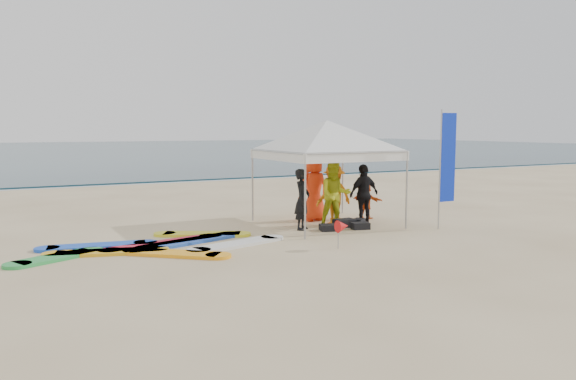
% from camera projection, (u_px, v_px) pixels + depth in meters
% --- Properties ---
extents(ground, '(120.00, 120.00, 0.00)m').
position_uv_depth(ground, '(361.00, 261.00, 11.34)').
color(ground, beige).
rests_on(ground, ground).
extents(ocean, '(160.00, 84.00, 0.08)m').
position_uv_depth(ocean, '(58.00, 151.00, 64.16)').
color(ocean, '#0C2633').
rests_on(ocean, ground).
extents(shoreline_foam, '(160.00, 1.20, 0.01)m').
position_uv_depth(shoreline_foam, '(146.00, 183.00, 27.36)').
color(shoreline_foam, silver).
rests_on(shoreline_foam, ground).
extents(person_black_a, '(0.69, 0.68, 1.61)m').
position_uv_depth(person_black_a, '(302.00, 199.00, 14.72)').
color(person_black_a, black).
rests_on(person_black_a, ground).
extents(person_yellow, '(1.05, 0.94, 1.78)m').
position_uv_depth(person_yellow, '(335.00, 194.00, 15.08)').
color(person_yellow, '#B7C01B').
rests_on(person_yellow, ground).
extents(person_orange_a, '(1.07, 0.62, 1.65)m').
position_uv_depth(person_orange_a, '(334.00, 195.00, 15.58)').
color(person_orange_a, orange).
rests_on(person_orange_a, ground).
extents(person_black_b, '(1.02, 0.51, 1.68)m').
position_uv_depth(person_black_b, '(364.00, 194.00, 15.58)').
color(person_black_b, black).
rests_on(person_black_b, ground).
extents(person_orange_b, '(0.96, 0.66, 1.89)m').
position_uv_depth(person_orange_b, '(314.00, 188.00, 16.15)').
color(person_orange_b, '#FC3C16').
rests_on(person_orange_b, ground).
extents(person_seated, '(0.69, 1.00, 1.04)m').
position_uv_depth(person_seated, '(366.00, 201.00, 16.59)').
color(person_seated, '#D44D12').
rests_on(person_seated, ground).
extents(canopy_tent, '(4.37, 4.37, 3.29)m').
position_uv_depth(canopy_tent, '(327.00, 121.00, 15.28)').
color(canopy_tent, '#A5A5A8').
rests_on(canopy_tent, ground).
extents(feather_flag, '(0.54, 0.04, 3.15)m').
position_uv_depth(feather_flag, '(447.00, 159.00, 14.81)').
color(feather_flag, '#A5A5A8').
rests_on(feather_flag, ground).
extents(marker_pennant, '(0.28, 0.28, 0.64)m').
position_uv_depth(marker_pennant, '(343.00, 226.00, 12.46)').
color(marker_pennant, '#A5A5A8').
rests_on(marker_pennant, ground).
extents(gear_pile, '(1.60, 0.85, 0.22)m').
position_uv_depth(gear_pile, '(346.00, 225.00, 15.00)').
color(gear_pile, black).
rests_on(gear_pile, ground).
extents(surfboard_spread, '(5.74, 3.33, 0.07)m').
position_uv_depth(surfboard_spread, '(159.00, 246.00, 12.60)').
color(surfboard_spread, silver).
rests_on(surfboard_spread, ground).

